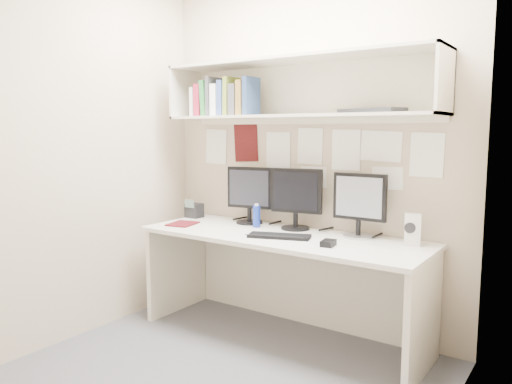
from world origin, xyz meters
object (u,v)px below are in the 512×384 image
Objects in this scene: keyboard at (279,236)px; speaker at (412,230)px; desk at (282,286)px; monitor_left at (250,192)px; maroon_notebook at (183,224)px; monitor_right at (359,202)px; monitor_center at (296,196)px; desk_phone at (194,210)px.

speaker is at bearing 0.74° from keyboard.
monitor_left is (-0.42, 0.22, 0.60)m from desk.
maroon_notebook is (-0.38, -0.34, -0.23)m from monitor_left.
speaker is (1.25, -0.03, -0.14)m from monitor_left.
monitor_center is at bearing -179.88° from monitor_right.
speaker reaches higher than desk_phone.
desk is 13.24× the size of desk_phone.
keyboard is at bearing -91.26° from monitor_center.
monitor_left is at bearing 6.36° from desk_phone.
desk is 4.72× the size of monitor_right.
monitor_right is 2.21× the size of speaker.
monitor_right is at bearing 17.48° from keyboard.
monitor_center is 1.03× the size of monitor_right.
monitor_left is 0.40m from monitor_center.
monitor_right is at bearing -10.68° from monitor_left.
desk is 0.77m from monitor_left.
monitor_center is at bearing 11.04° from maroon_notebook.
maroon_notebook is at bearing -64.09° from desk_phone.
keyboard is at bearing -177.12° from speaker.
monitor_left is at bearing 152.56° from desk.
monitor_center reaches higher than keyboard.
monitor_left is at bearing 161.55° from speaker.
desk is 0.39m from keyboard.
desk_phone is (-0.14, 0.28, 0.05)m from maroon_notebook.
desk is 0.79m from monitor_right.
desk_phone is (-0.52, -0.06, -0.18)m from monitor_left.
monitor_left reaches higher than monitor_right.
desk is at bearing -96.65° from monitor_center.
monitor_left is at bearing 29.45° from maroon_notebook.
desk_phone is (-1.40, -0.06, -0.17)m from monitor_right.
monitor_left is at bearing 168.73° from monitor_center.
speaker reaches higher than maroon_notebook.
keyboard reaches higher than maroon_notebook.
monitor_left is 0.56m from maroon_notebook.
monitor_left reaches higher than desk_phone.
maroon_notebook is at bearing 162.46° from keyboard.
keyboard reaches higher than desk.
desk is 10.43× the size of speaker.
speaker is 1.77m from desk_phone.
monitor_center reaches higher than maroon_notebook.
maroon_notebook reaches higher than desk.
desk_phone is at bearing 172.23° from monitor_center.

